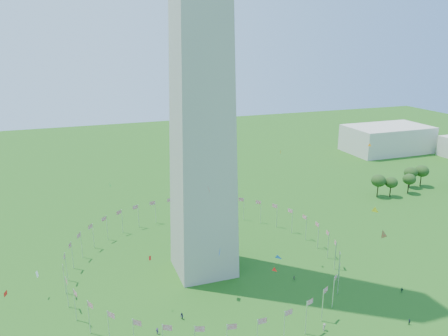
{
  "coord_description": "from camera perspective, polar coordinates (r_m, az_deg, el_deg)",
  "views": [
    {
      "loc": [
        -34.6,
        -64.4,
        67.86
      ],
      "look_at": [
        1.16,
        35.0,
        36.36
      ],
      "focal_mm": 35.0,
      "sensor_mm": 36.0,
      "label": 1
    }
  ],
  "objects": [
    {
      "name": "kites_aloft",
      "position": [
        111.76,
        8.31,
        -8.49
      ],
      "size": [
        102.89,
        69.73,
        30.83
      ],
      "color": "yellow",
      "rests_on": "ground"
    },
    {
      "name": "tree_line_east",
      "position": [
        220.59,
        23.98,
        -1.49
      ],
      "size": [
        53.38,
        15.61,
        10.12
      ],
      "color": "#2A521B",
      "rests_on": "ground"
    },
    {
      "name": "gov_building_east_a",
      "position": [
        289.18,
        20.51,
        3.6
      ],
      "size": [
        50.0,
        30.0,
        16.0
      ],
      "primitive_type": "cube",
      "color": "beige",
      "rests_on": "ground"
    },
    {
      "name": "flag_ring",
      "position": [
        135.27,
        -2.67,
        -11.35
      ],
      "size": [
        80.24,
        80.24,
        9.0
      ],
      "color": "silver",
      "rests_on": "ground"
    }
  ]
}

